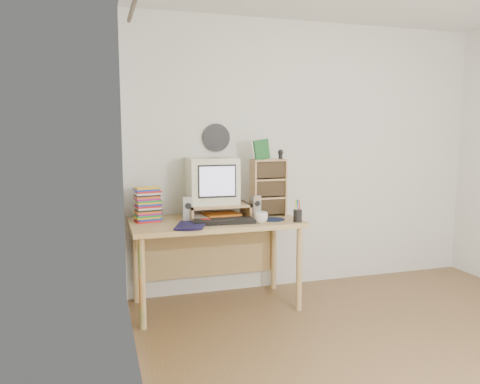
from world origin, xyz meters
TOP-DOWN VIEW (x-y plane):
  - floor at (0.00, 0.00)m, footprint 3.50×3.50m
  - back_wall at (0.00, 1.75)m, footprint 3.50×0.00m
  - left_wall at (-1.75, 0.00)m, footprint 0.00×3.50m
  - curtain at (-1.71, 0.48)m, footprint 0.00×2.20m
  - wall_disc at (-0.93, 1.73)m, footprint 0.25×0.02m
  - desk at (-1.03, 1.44)m, footprint 1.40×0.70m
  - monitor_riser at (-0.98, 1.48)m, footprint 0.52×0.30m
  - crt_monitor at (-1.01, 1.53)m, footprint 0.42×0.42m
  - speaker_left at (-1.26, 1.40)m, footprint 0.08×0.08m
  - speaker_right at (-0.66, 1.43)m, footprint 0.08×0.08m
  - keyboard at (-1.00, 1.23)m, footprint 0.51×0.20m
  - dvd_stack at (-1.57, 1.48)m, footprint 0.21×0.16m
  - cd_rack at (-0.53, 1.46)m, footprint 0.30×0.16m
  - mug at (-0.71, 1.15)m, footprint 0.13×0.13m
  - diary at (-1.38, 1.19)m, footprint 0.31×0.27m
  - mousepad at (-0.57, 1.26)m, footprint 0.24×0.24m
  - pen_cup at (-0.40, 1.11)m, footprint 0.09×0.09m
  - papers at (-1.04, 1.47)m, footprint 0.36×0.28m
  - red_box at (-1.14, 1.26)m, footprint 0.08×0.06m
  - game_box at (-0.60, 1.44)m, footprint 0.14×0.04m
  - webcam at (-0.42, 1.45)m, footprint 0.06×0.06m

SIDE VIEW (x-z plane):
  - floor at x=0.00m, z-range 0.00..0.00m
  - desk at x=-1.03m, z-range 0.24..0.99m
  - mousepad at x=-0.57m, z-range 0.75..0.75m
  - keyboard at x=-1.00m, z-range 0.75..0.78m
  - red_box at x=-1.14m, z-range 0.75..0.79m
  - papers at x=-1.04m, z-range 0.75..0.79m
  - diary at x=-1.38m, z-range 0.75..0.80m
  - mug at x=-0.71m, z-range 0.75..0.84m
  - pen_cup at x=-0.40m, z-range 0.75..0.89m
  - monitor_riser at x=-0.98m, z-range 0.78..0.90m
  - speaker_right at x=-0.66m, z-range 0.75..0.94m
  - speaker_left at x=-1.26m, z-range 0.75..0.96m
  - dvd_stack at x=-1.57m, z-range 0.75..1.02m
  - cd_rack at x=-0.53m, z-range 0.75..1.25m
  - crt_monitor at x=-1.01m, z-range 0.87..1.26m
  - curtain at x=-1.71m, z-range 0.05..2.25m
  - back_wall at x=0.00m, z-range -0.50..3.00m
  - left_wall at x=-1.75m, z-range -0.50..3.00m
  - webcam at x=-0.42m, z-range 1.25..1.33m
  - game_box at x=-0.60m, z-range 1.25..1.42m
  - wall_disc at x=-0.93m, z-range 1.30..1.55m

